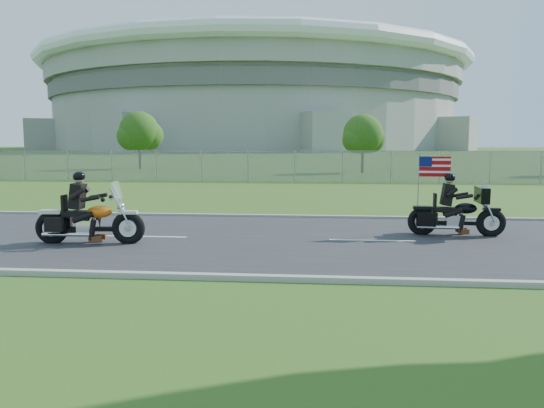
{
  "coord_description": "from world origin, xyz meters",
  "views": [
    {
      "loc": [
        2.66,
        -13.62,
        2.59
      ],
      "look_at": [
        1.4,
        0.0,
        0.96
      ],
      "focal_mm": 35.0,
      "sensor_mm": 36.0,
      "label": 1
    }
  ],
  "objects": [
    {
      "name": "tree_fence_near",
      "position": [
        6.04,
        30.04,
        2.97
      ],
      "size": [
        3.52,
        3.28,
        4.75
      ],
      "color": "#382316",
      "rests_on": "ground"
    },
    {
      "name": "motorcycle_follow",
      "position": [
        6.33,
        1.0,
        0.59
      ],
      "size": [
        2.59,
        0.86,
        2.16
      ],
      "rotation": [
        0.0,
        0.0,
        -0.05
      ],
      "color": "black",
      "rests_on": "ground"
    },
    {
      "name": "curb_north",
      "position": [
        0.0,
        4.05,
        0.05
      ],
      "size": [
        120.0,
        0.18,
        0.12
      ],
      "primitive_type": "cube",
      "color": "#9E9B93",
      "rests_on": "ground"
    },
    {
      "name": "ground",
      "position": [
        0.0,
        0.0,
        0.0
      ],
      "size": [
        420.0,
        420.0,
        0.0
      ],
      "primitive_type": "plane",
      "color": "#3E5A1C",
      "rests_on": "ground"
    },
    {
      "name": "road",
      "position": [
        0.0,
        0.0,
        0.02
      ],
      "size": [
        120.0,
        8.0,
        0.04
      ],
      "primitive_type": "cube",
      "color": "#28282B",
      "rests_on": "ground"
    },
    {
      "name": "curb_south",
      "position": [
        0.0,
        -4.05,
        0.05
      ],
      "size": [
        120.0,
        0.18,
        0.12
      ],
      "primitive_type": "cube",
      "color": "#9E9B93",
      "rests_on": "ground"
    },
    {
      "name": "stadium",
      "position": [
        -20.0,
        170.0,
        15.58
      ],
      "size": [
        140.4,
        140.4,
        29.2
      ],
      "color": "#A3A099",
      "rests_on": "ground"
    },
    {
      "name": "fence",
      "position": [
        -5.0,
        20.0,
        1.0
      ],
      "size": [
        60.0,
        0.03,
        2.0
      ],
      "primitive_type": "cube",
      "color": "gray",
      "rests_on": "ground"
    },
    {
      "name": "tree_fence_mid",
      "position": [
        -13.95,
        34.04,
        3.3
      ],
      "size": [
        3.96,
        3.69,
        5.3
      ],
      "color": "#382316",
      "rests_on": "ground"
    },
    {
      "name": "motorcycle_lead",
      "position": [
        -3.13,
        -1.0,
        0.58
      ],
      "size": [
        2.77,
        0.79,
        1.86
      ],
      "rotation": [
        0.0,
        0.0,
        0.08
      ],
      "color": "black",
      "rests_on": "ground"
    }
  ]
}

